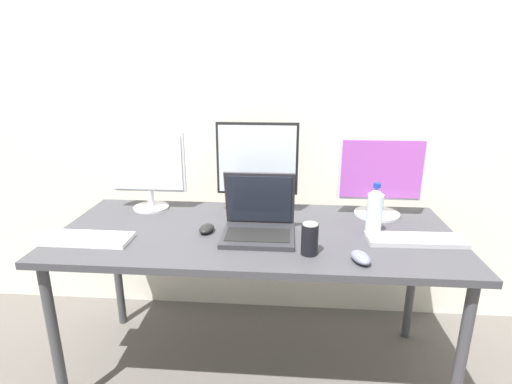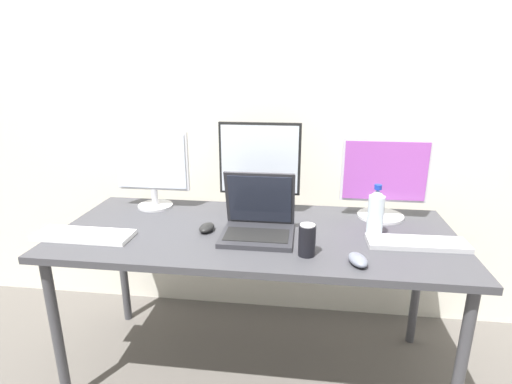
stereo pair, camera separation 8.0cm
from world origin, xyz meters
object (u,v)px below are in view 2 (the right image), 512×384
at_px(keyboard_aux, 84,235).
at_px(water_bottle, 376,214).
at_px(mouse_by_keyboard, 358,260).
at_px(soda_can_near_keyboard, 307,240).
at_px(monitor_center, 260,165).
at_px(laptop_silver, 258,221).
at_px(monitor_right, 384,179).
at_px(work_desk, 256,243).
at_px(keyboard_main, 417,243).
at_px(monitor_left, 152,167).
at_px(mouse_by_laptop, 207,228).

height_order(keyboard_aux, water_bottle, water_bottle).
height_order(mouse_by_keyboard, soda_can_near_keyboard, soda_can_near_keyboard).
xyz_separation_m(monitor_center, keyboard_aux, (-0.71, -0.40, -0.23)).
relative_size(monitor_center, laptop_silver, 1.47).
bearing_deg(monitor_right, work_desk, -157.10).
bearing_deg(keyboard_main, monitor_right, 105.46).
distance_m(monitor_center, soda_can_near_keyboard, 0.54).
xyz_separation_m(monitor_left, monitor_center, (0.55, -0.01, 0.03)).
bearing_deg(mouse_by_laptop, monitor_right, 27.55).
relative_size(work_desk, keyboard_main, 4.38).
height_order(laptop_silver, water_bottle, laptop_silver).
xyz_separation_m(work_desk, monitor_left, (-0.56, 0.25, 0.27)).
height_order(mouse_by_laptop, water_bottle, water_bottle).
height_order(keyboard_main, mouse_by_laptop, mouse_by_laptop).
bearing_deg(monitor_left, keyboard_main, -14.34).
height_order(monitor_center, water_bottle, monitor_center).
relative_size(monitor_left, monitor_right, 0.98).
bearing_deg(laptop_silver, monitor_left, 153.41).
relative_size(monitor_right, mouse_by_laptop, 4.15).
xyz_separation_m(laptop_silver, keyboard_main, (0.65, -0.03, -0.05)).
bearing_deg(keyboard_main, mouse_by_keyboard, -143.65).
relative_size(monitor_right, laptop_silver, 1.32).
xyz_separation_m(monitor_center, monitor_right, (0.59, 0.00, -0.05)).
relative_size(work_desk, keyboard_aux, 4.20).
xyz_separation_m(mouse_by_laptop, soda_can_near_keyboard, (0.44, -0.18, 0.05)).
height_order(monitor_left, mouse_by_laptop, monitor_left).
bearing_deg(water_bottle, monitor_center, 154.88).
distance_m(monitor_left, keyboard_aux, 0.49).
distance_m(work_desk, monitor_left, 0.67).
bearing_deg(keyboard_aux, water_bottle, 8.07).
height_order(work_desk, soda_can_near_keyboard, soda_can_near_keyboard).
distance_m(monitor_center, monitor_right, 0.59).
xyz_separation_m(keyboard_main, mouse_by_keyboard, (-0.26, -0.20, 0.01)).
height_order(mouse_by_keyboard, water_bottle, water_bottle).
bearing_deg(keyboard_aux, work_desk, 13.54).
bearing_deg(soda_can_near_keyboard, mouse_by_laptop, 157.63).
distance_m(keyboard_aux, mouse_by_laptop, 0.52).
bearing_deg(keyboard_aux, laptop_silver, 10.26).
height_order(monitor_right, keyboard_aux, monitor_right).
distance_m(work_desk, monitor_right, 0.68).
distance_m(mouse_by_laptop, soda_can_near_keyboard, 0.48).
xyz_separation_m(laptop_silver, soda_can_near_keyboard, (0.21, -0.17, 0.00)).
height_order(monitor_left, mouse_by_keyboard, monitor_left).
distance_m(water_bottle, soda_can_near_keyboard, 0.35).
bearing_deg(keyboard_main, monitor_center, 154.51).
xyz_separation_m(laptop_silver, keyboard_aux, (-0.73, -0.12, -0.05)).
distance_m(mouse_by_keyboard, water_bottle, 0.29).
bearing_deg(monitor_right, keyboard_main, -73.23).
bearing_deg(monitor_right, keyboard_aux, -162.49).
xyz_separation_m(water_bottle, soda_can_near_keyboard, (-0.28, -0.21, -0.04)).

